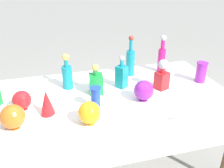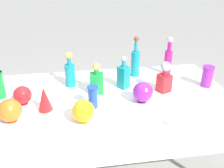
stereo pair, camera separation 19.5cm
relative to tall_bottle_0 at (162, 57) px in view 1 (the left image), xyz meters
The scene contains 18 objects.
ground_plane 1.13m from the tall_bottle_0, 149.93° to the right, with size 40.00×40.00×0.00m, color gray.
display_table 0.71m from the tall_bottle_0, 148.06° to the right, with size 1.90×1.06×0.76m.
tall_bottle_0 is the anchor object (origin of this frame).
tall_bottle_1 0.31m from the tall_bottle_0, behind, with size 0.08×0.08×0.38m.
tall_bottle_2 0.91m from the tall_bottle_0, behind, with size 0.09×0.09×0.30m.
square_decanter_0 0.51m from the tall_bottle_0, 155.06° to the right, with size 0.11×0.11×0.28m.
square_decanter_1 0.74m from the tall_bottle_0, 159.41° to the right, with size 0.12×0.12×0.25m.
square_decanter_2 0.36m from the tall_bottle_0, 114.44° to the right, with size 0.12×0.12×0.26m.
slender_vase_1 0.39m from the tall_bottle_0, 51.17° to the right, with size 0.10×0.10×0.18m.
slender_vase_2 0.89m from the tall_bottle_0, 146.64° to the right, with size 0.08×0.08×0.17m.
fluted_vase_0 1.19m from the tall_bottle_0, 155.76° to the right, with size 0.10×0.10×0.19m.
round_bowl_0 0.60m from the tall_bottle_0, 127.79° to the right, with size 0.15×0.15×0.16m.
round_bowl_1 1.06m from the tall_bottle_0, 140.93° to the right, with size 0.15×0.15×0.16m.
round_bowl_2 1.31m from the tall_bottle_0, 163.78° to the right, with size 0.14×0.14×0.14m.
round_bowl_3 1.43m from the tall_bottle_0, 155.64° to the right, with size 0.16×0.16×0.16m.
price_tag_left 0.84m from the tall_bottle_0, 107.90° to the right, with size 0.06×0.01×0.04m, color white.
price_tag_center 1.06m from the tall_bottle_0, 130.40° to the right, with size 0.06×0.01×0.04m, color white.
cardboard_box_behind_left 1.02m from the tall_bottle_0, 121.77° to the left, with size 0.46×0.31×0.34m.
Camera 1 is at (-0.46, -1.69, 1.73)m, focal length 40.00 mm.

